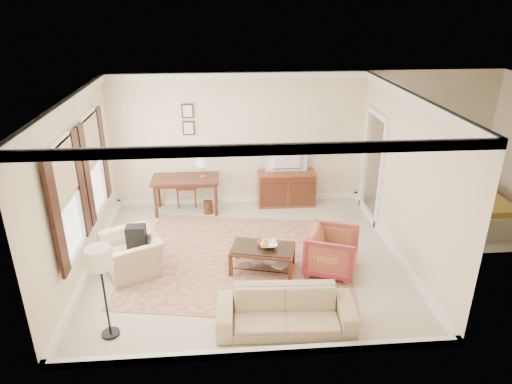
{
  "coord_description": "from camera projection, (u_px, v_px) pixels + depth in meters",
  "views": [
    {
      "loc": [
        -0.4,
        -7.07,
        4.33
      ],
      "look_at": [
        0.2,
        0.3,
        1.15
      ],
      "focal_mm": 32.0,
      "sensor_mm": 36.0,
      "label": 1
    }
  ],
  "objects": [
    {
      "name": "window_rear",
      "position": [
        93.0,
        164.0,
        8.23
      ],
      "size": [
        0.12,
        1.56,
        1.8
      ],
      "primitive_type": null,
      "color": "#CCB284",
      "rests_on": "room_shell"
    },
    {
      "name": "desk_chair",
      "position": [
        186.0,
        183.0,
        10.11
      ],
      "size": [
        0.5,
        0.5,
        1.05
      ],
      "primitive_type": null,
      "rotation": [
        0.0,
        0.0,
        0.12
      ],
      "color": "brown",
      "rests_on": "room_shell"
    },
    {
      "name": "doorway",
      "position": [
        373.0,
        168.0,
        9.37
      ],
      "size": [
        0.1,
        1.12,
        2.25
      ],
      "primitive_type": null,
      "color": "white",
      "rests_on": "room_shell"
    },
    {
      "name": "tv",
      "position": [
        287.0,
        153.0,
        9.83
      ],
      "size": [
        0.88,
        0.51,
        0.12
      ],
      "primitive_type": "imported",
      "rotation": [
        0.0,
        0.0,
        3.14
      ],
      "color": "black",
      "rests_on": "sideboard"
    },
    {
      "name": "writing_desk",
      "position": [
        186.0,
        183.0,
        9.74
      ],
      "size": [
        1.42,
        0.71,
        0.78
      ],
      "color": "#532617",
      "rests_on": "room_shell"
    },
    {
      "name": "club_armchair",
      "position": [
        132.0,
        248.0,
        7.67
      ],
      "size": [
        1.03,
        1.18,
        0.87
      ],
      "primitive_type": "imported",
      "rotation": [
        0.0,
        0.0,
        -1.1
      ],
      "color": "tan",
      "rests_on": "room_shell"
    },
    {
      "name": "book_a",
      "position": [
        251.0,
        259.0,
        7.83
      ],
      "size": [
        0.28,
        0.06,
        0.38
      ],
      "primitive_type": "imported",
      "rotation": [
        0.0,
        0.0,
        0.09
      ],
      "color": "brown",
      "rests_on": "coffee_table"
    },
    {
      "name": "book_b",
      "position": [
        276.0,
        262.0,
        7.75
      ],
      "size": [
        0.23,
        0.2,
        0.38
      ],
      "primitive_type": "imported",
      "rotation": [
        0.0,
        0.0,
        -0.72
      ],
      "color": "brown",
      "rests_on": "coffee_table"
    },
    {
      "name": "fruit_bowl",
      "position": [
        269.0,
        244.0,
        7.66
      ],
      "size": [
        0.42,
        0.42,
        0.1
      ],
      "primitive_type": "imported",
      "color": "silver",
      "rests_on": "coffee_table"
    },
    {
      "name": "sideboard",
      "position": [
        286.0,
        188.0,
        10.18
      ],
      "size": [
        1.26,
        0.48,
        0.78
      ],
      "primitive_type": "cube",
      "color": "brown",
      "rests_on": "room_shell"
    },
    {
      "name": "sofa",
      "position": [
        286.0,
        306.0,
        6.33
      ],
      "size": [
        1.95,
        0.66,
        0.75
      ],
      "primitive_type": "imported",
      "rotation": [
        0.0,
        0.0,
        -0.05
      ],
      "color": "tan",
      "rests_on": "room_shell"
    },
    {
      "name": "striped_armchair",
      "position": [
        332.0,
        249.0,
        7.66
      ],
      "size": [
        1.02,
        1.05,
        0.85
      ],
      "primitive_type": "imported",
      "rotation": [
        0.0,
        0.0,
        1.2
      ],
      "color": "maroon",
      "rests_on": "room_shell"
    },
    {
      "name": "room_shell",
      "position": [
        245.0,
        124.0,
        7.24
      ],
      "size": [
        5.51,
        5.01,
        2.91
      ],
      "color": "beige",
      "rests_on": "ground"
    },
    {
      "name": "annex_bedroom",
      "position": [
        458.0,
        205.0,
        9.47
      ],
      "size": [
        3.0,
        2.7,
        2.9
      ],
      "color": "beige",
      "rests_on": "ground"
    },
    {
      "name": "floor_lamp",
      "position": [
        100.0,
        264.0,
        5.89
      ],
      "size": [
        0.34,
        0.34,
        1.38
      ],
      "color": "black",
      "rests_on": "room_shell"
    },
    {
      "name": "rug",
      "position": [
        241.0,
        259.0,
        8.16
      ],
      "size": [
        4.33,
        3.88,
        0.01
      ],
      "primitive_type": "cube",
      "rotation": [
        0.0,
        0.0,
        -0.17
      ],
      "color": "maroon",
      "rests_on": "room_shell"
    },
    {
      "name": "desk_lamp",
      "position": [
        202.0,
        166.0,
        9.62
      ],
      "size": [
        0.32,
        0.32,
        0.5
      ],
      "primitive_type": null,
      "color": "silver",
      "rests_on": "writing_desk"
    },
    {
      "name": "window_front",
      "position": [
        67.0,
        200.0,
        6.76
      ],
      "size": [
        0.12,
        1.56,
        1.8
      ],
      "primitive_type": null,
      "color": "#CCB284",
      "rests_on": "room_shell"
    },
    {
      "name": "coffee_table",
      "position": [
        263.0,
        252.0,
        7.71
      ],
      "size": [
        1.17,
        0.86,
        0.45
      ],
      "rotation": [
        0.0,
        0.0,
        -0.25
      ],
      "color": "#532617",
      "rests_on": "room_shell"
    },
    {
      "name": "framed_prints",
      "position": [
        188.0,
        119.0,
        9.63
      ],
      "size": [
        0.25,
        0.04,
        0.68
      ],
      "primitive_type": null,
      "color": "#532617",
      "rests_on": "room_shell"
    },
    {
      "name": "backpack",
      "position": [
        136.0,
        234.0,
        7.61
      ],
      "size": [
        0.32,
        0.38,
        0.4
      ],
      "primitive_type": "cube",
      "rotation": [
        0.0,
        0.0,
        -1.2
      ],
      "color": "black",
      "rests_on": "club_armchair"
    }
  ]
}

